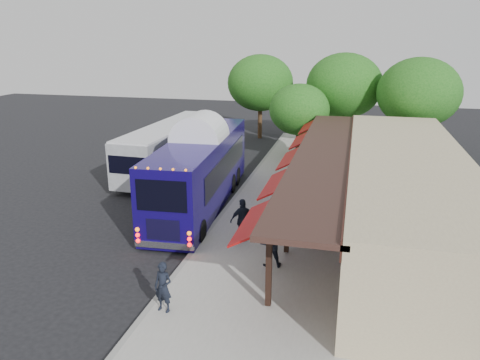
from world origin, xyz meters
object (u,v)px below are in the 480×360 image
Objects in this scene: city_bus at (171,146)px; ped_a at (163,287)px; ped_d at (297,181)px; sign_board at (307,225)px; coach_bus at (201,167)px; ped_c at (243,220)px; ped_b at (270,244)px.

ped_a is (5.99, -15.62, -0.71)m from city_bus.
sign_board is (1.10, -5.27, -0.28)m from ped_d.
city_bus is (-3.94, 5.70, -0.36)m from coach_bus.
coach_bus is 6.47× the size of ped_c.
ped_c is 0.97× the size of ped_d.
coach_bus is 10.19m from ped_a.
city_bus is at bearing 120.95° from coach_bus.
coach_bus is 5.35m from ped_c.
ped_b is 2.91m from sign_board.
ped_c is 2.73m from sign_board.
coach_bus reaches higher than ped_b.
ped_b is 7.96m from ped_d.
ped_c is 1.86× the size of sign_board.
ped_d is at bearing 101.80° from sign_board.
ped_a is 1.65× the size of sign_board.
coach_bus reaches higher than sign_board.
ped_d is (8.70, -3.86, -0.59)m from city_bus.
coach_bus is at bearing 111.45° from ped_a.
coach_bus reaches higher than city_bus.
ped_c is (3.24, -4.14, -0.98)m from coach_bus.
ped_d is 5.39m from sign_board.
city_bus is 6.29× the size of ped_b.
ped_d is 1.91× the size of sign_board.
ped_d is at bearing 86.77° from ped_a.
ped_c is at bearing -51.95° from city_bus.
coach_bus is 5.20m from ped_d.
city_bus is 13.43m from sign_board.
ped_a reaches higher than sign_board.
ped_b is at bearing -51.68° from city_bus.
coach_bus is 1.05× the size of city_bus.
sign_board is at bearing -33.95° from coach_bus.
ped_a is at bearing -81.98° from coach_bus.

